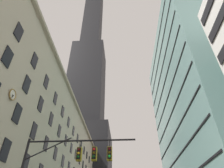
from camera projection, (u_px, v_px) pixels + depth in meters
station_building at (31, 157)px, 42.20m from camera, size 16.78×74.02×28.25m
dark_skyscraper at (85, 103)px, 107.51m from camera, size 28.40×28.40×191.78m
glass_office_midrise at (211, 108)px, 40.04m from camera, size 17.20×33.78×43.36m
traffic_signal_mast at (72, 163)px, 14.99m from camera, size 9.07×0.63×7.74m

